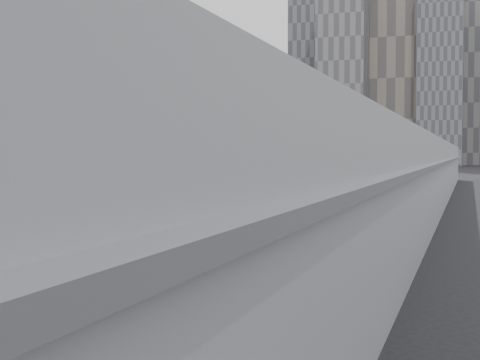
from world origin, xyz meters
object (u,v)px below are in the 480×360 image
at_px(bus_9, 377,171).
at_px(shipping_container, 305,176).
at_px(street_lamp_far, 308,157).
at_px(bus_4, 297,186).
at_px(bus_6, 335,179).
at_px(bus_8, 366,174).
at_px(bus_7, 354,176).
at_px(bus_5, 320,182).
at_px(suv, 345,176).
at_px(street_lamp_near, 197,155).
at_px(bus_1, 103,224).
at_px(bus_3, 250,194).
at_px(bus_2, 203,207).

height_order(bus_9, shipping_container, bus_9).
bearing_deg(street_lamp_far, bus_4, -78.98).
bearing_deg(bus_6, bus_4, -87.46).
bearing_deg(bus_8, bus_7, -89.91).
distance_m(bus_4, bus_7, 41.98).
bearing_deg(street_lamp_far, bus_5, -73.03).
height_order(bus_5, bus_8, bus_5).
height_order(bus_5, shipping_container, bus_5).
bearing_deg(bus_4, suv, 89.48).
bearing_deg(bus_7, bus_9, 85.96).
bearing_deg(bus_9, bus_5, -86.12).
relative_size(bus_6, street_lamp_far, 1.56).
height_order(bus_4, bus_6, bus_4).
distance_m(bus_9, street_lamp_near, 82.98).
xyz_separation_m(bus_1, street_lamp_near, (-7.14, 30.55, 3.72)).
height_order(bus_3, bus_4, bus_4).
xyz_separation_m(bus_4, shipping_container, (-8.88, 40.79, -0.22)).
distance_m(bus_3, suv, 81.59).
xyz_separation_m(bus_4, suv, (-6.33, 66.58, -0.93)).
relative_size(bus_1, street_lamp_far, 1.59).
bearing_deg(bus_9, bus_6, -86.81).
distance_m(bus_3, bus_6, 40.47).
distance_m(bus_5, bus_7, 29.84).
relative_size(bus_7, bus_9, 0.93).
distance_m(bus_2, bus_7, 71.63).
relative_size(bus_8, shipping_container, 2.17).
distance_m(bus_3, bus_5, 26.98).
height_order(bus_2, shipping_container, bus_2).
bearing_deg(street_lamp_near, suv, 89.30).
bearing_deg(street_lamp_far, suv, 89.56).
bearing_deg(shipping_container, bus_5, -73.45).
bearing_deg(bus_9, bus_1, -86.25).
bearing_deg(street_lamp_near, bus_2, -66.13).
distance_m(bus_9, suv, 7.33).
xyz_separation_m(bus_7, street_lamp_far, (-6.29, -8.17, 3.29)).
xyz_separation_m(bus_1, street_lamp_far, (-6.43, 76.72, 3.23)).
xyz_separation_m(bus_1, bus_5, (0.18, 55.05, 0.07)).
distance_m(bus_8, suv, 14.06).
bearing_deg(bus_3, street_lamp_near, 163.51).
bearing_deg(bus_9, street_lamp_far, -96.38).
relative_size(bus_9, street_lamp_near, 1.47).
bearing_deg(bus_3, bus_5, 92.54).
xyz_separation_m(bus_4, bus_6, (-0.52, 25.65, -0.10)).
relative_size(bus_1, bus_3, 0.95).
bearing_deg(street_lamp_far, bus_1, -85.21).
bearing_deg(street_lamp_far, street_lamp_near, -90.88).
relative_size(bus_3, bus_6, 1.06).
distance_m(bus_8, bus_9, 16.16).
xyz_separation_m(bus_1, suv, (-6.18, 109.48, -0.85)).
bearing_deg(bus_2, bus_6, 91.72).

